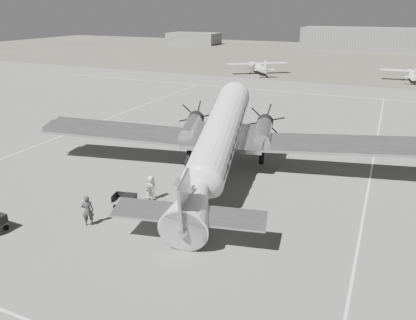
# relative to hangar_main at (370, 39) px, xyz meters

# --- Properties ---
(ground) EXTENTS (260.00, 260.00, 0.00)m
(ground) POSITION_rel_hangar_main_xyz_m (-5.00, -120.00, -3.30)
(ground) COLOR slate
(ground) RESTS_ON ground
(taxi_line_right) EXTENTS (0.15, 80.00, 0.01)m
(taxi_line_right) POSITION_rel_hangar_main_xyz_m (7.00, -120.00, -3.29)
(taxi_line_right) COLOR silver
(taxi_line_right) RESTS_ON ground
(taxi_line_left) EXTENTS (0.15, 60.00, 0.01)m
(taxi_line_left) POSITION_rel_hangar_main_xyz_m (-23.00, -110.00, -3.29)
(taxi_line_left) COLOR silver
(taxi_line_left) RESTS_ON ground
(taxi_line_horizon) EXTENTS (90.00, 0.15, 0.01)m
(taxi_line_horizon) POSITION_rel_hangar_main_xyz_m (-5.00, -80.00, -3.29)
(taxi_line_horizon) COLOR silver
(taxi_line_horizon) RESTS_ON ground
(grass_infield) EXTENTS (260.00, 90.00, 0.01)m
(grass_infield) POSITION_rel_hangar_main_xyz_m (-5.00, -25.00, -3.30)
(grass_infield) COLOR #58554A
(grass_infield) RESTS_ON ground
(hangar_main) EXTENTS (42.00, 14.00, 6.60)m
(hangar_main) POSITION_rel_hangar_main_xyz_m (0.00, 0.00, 0.00)
(hangar_main) COLOR slate
(hangar_main) RESTS_ON ground
(shed_secondary) EXTENTS (18.00, 10.00, 4.00)m
(shed_secondary) POSITION_rel_hangar_main_xyz_m (-60.00, -5.00, -1.30)
(shed_secondary) COLOR #5F5F5F
(shed_secondary) RESTS_ON ground
(dc3_airliner) EXTENTS (35.65, 28.25, 6.04)m
(dc3_airliner) POSITION_rel_hangar_main_xyz_m (-3.85, -116.48, -0.28)
(dc3_airliner) COLOR silver
(dc3_airliner) RESTS_ON ground
(light_plane_left) EXTENTS (15.64, 15.05, 2.53)m
(light_plane_left) POSITION_rel_hangar_main_xyz_m (-16.96, -64.67, -2.04)
(light_plane_left) COLOR silver
(light_plane_left) RESTS_ON ground
(light_plane_right) EXTENTS (11.27, 9.35, 2.24)m
(light_plane_right) POSITION_rel_hangar_main_xyz_m (10.83, -61.44, -2.18)
(light_plane_right) COLOR silver
(light_plane_right) RESTS_ON ground
(baggage_cart_near) EXTENTS (1.78, 1.42, 0.89)m
(baggage_cart_near) POSITION_rel_hangar_main_xyz_m (-7.69, -123.53, -2.85)
(baggage_cart_near) COLOR #5F5F5F
(baggage_cart_near) RESTS_ON ground
(ground_crew) EXTENTS (0.87, 0.81, 1.99)m
(ground_crew) POSITION_rel_hangar_main_xyz_m (-8.28, -126.44, -2.31)
(ground_crew) COLOR #2E2E2E
(ground_crew) RESTS_ON ground
(ramp_agent) EXTENTS (0.70, 0.84, 1.56)m
(ramp_agent) POSITION_rel_hangar_main_xyz_m (-6.14, -122.77, -2.52)
(ramp_agent) COLOR #ABABA9
(ramp_agent) RESTS_ON ground
(passenger) EXTENTS (0.62, 0.90, 1.77)m
(passenger) POSITION_rel_hangar_main_xyz_m (-6.64, -121.83, -2.42)
(passenger) COLOR silver
(passenger) RESTS_ON ground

